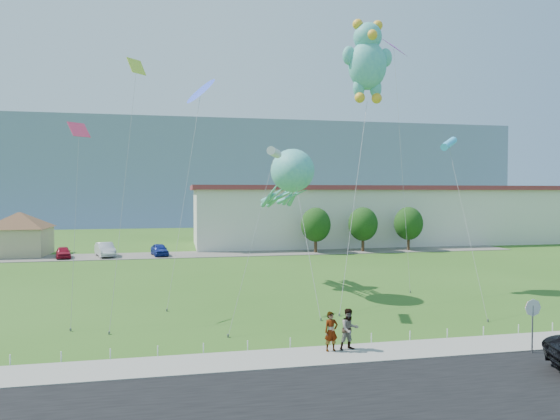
{
  "coord_description": "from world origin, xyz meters",
  "views": [
    {
      "loc": [
        -6.0,
        -23.7,
        7.27
      ],
      "look_at": [
        0.39,
        8.0,
        6.13
      ],
      "focal_mm": 32.0,
      "sensor_mm": 36.0,
      "label": 1
    }
  ],
  "objects_px": {
    "pavilion": "(20,229)",
    "parked_car_red": "(63,252)",
    "warehouse": "(403,214)",
    "parked_car_blue": "(160,250)",
    "pedestrian_left": "(331,331)",
    "teddy_bear_kite": "(367,59)",
    "octopus_kite": "(289,180)",
    "pedestrian_right": "(349,329)",
    "stop_sign": "(533,313)",
    "parked_car_silver": "(105,249)"
  },
  "relations": [
    {
      "from": "pavilion",
      "to": "warehouse",
      "type": "height_order",
      "value": "warehouse"
    },
    {
      "from": "warehouse",
      "to": "octopus_kite",
      "type": "height_order",
      "value": "octopus_kite"
    },
    {
      "from": "pavilion",
      "to": "warehouse",
      "type": "xyz_separation_m",
      "value": [
        50.0,
        6.0,
        1.1
      ]
    },
    {
      "from": "pavilion",
      "to": "parked_car_red",
      "type": "bearing_deg",
      "value": -32.8
    },
    {
      "from": "parked_car_blue",
      "to": "teddy_bear_kite",
      "type": "bearing_deg",
      "value": -67.16
    },
    {
      "from": "pavilion",
      "to": "warehouse",
      "type": "distance_m",
      "value": 50.37
    },
    {
      "from": "teddy_bear_kite",
      "to": "pavilion",
      "type": "bearing_deg",
      "value": 140.59
    },
    {
      "from": "parked_car_red",
      "to": "parked_car_silver",
      "type": "bearing_deg",
      "value": -7.16
    },
    {
      "from": "pavilion",
      "to": "parked_car_blue",
      "type": "xyz_separation_m",
      "value": [
        15.7,
        -3.31,
        -2.29
      ]
    },
    {
      "from": "warehouse",
      "to": "parked_car_silver",
      "type": "distance_m",
      "value": 41.4
    },
    {
      "from": "warehouse",
      "to": "teddy_bear_kite",
      "type": "height_order",
      "value": "teddy_bear_kite"
    },
    {
      "from": "pavilion",
      "to": "octopus_kite",
      "type": "relative_size",
      "value": 0.72
    },
    {
      "from": "octopus_kite",
      "to": "parked_car_red",
      "type": "bearing_deg",
      "value": 130.69
    },
    {
      "from": "parked_car_silver",
      "to": "octopus_kite",
      "type": "bearing_deg",
      "value": -73.97
    },
    {
      "from": "stop_sign",
      "to": "octopus_kite",
      "type": "distance_m",
      "value": 18.19
    },
    {
      "from": "pedestrian_right",
      "to": "parked_car_silver",
      "type": "xyz_separation_m",
      "value": [
        -15.82,
        37.34,
        -0.21
      ]
    },
    {
      "from": "parked_car_silver",
      "to": "octopus_kite",
      "type": "height_order",
      "value": "octopus_kite"
    },
    {
      "from": "warehouse",
      "to": "parked_car_blue",
      "type": "relative_size",
      "value": 15.49
    },
    {
      "from": "pavilion",
      "to": "stop_sign",
      "type": "xyz_separation_m",
      "value": [
        33.5,
        -42.21,
        -1.15
      ]
    },
    {
      "from": "parked_car_red",
      "to": "teddy_bear_kite",
      "type": "relative_size",
      "value": 0.18
    },
    {
      "from": "pavilion",
      "to": "stop_sign",
      "type": "relative_size",
      "value": 3.68
    },
    {
      "from": "pavilion",
      "to": "stop_sign",
      "type": "distance_m",
      "value": 53.9
    },
    {
      "from": "warehouse",
      "to": "parked_car_blue",
      "type": "distance_m",
      "value": 35.71
    },
    {
      "from": "pedestrian_left",
      "to": "pedestrian_right",
      "type": "relative_size",
      "value": 0.95
    },
    {
      "from": "pedestrian_right",
      "to": "parked_car_silver",
      "type": "bearing_deg",
      "value": 103.89
    },
    {
      "from": "teddy_bear_kite",
      "to": "parked_car_red",
      "type": "bearing_deg",
      "value": 139.38
    },
    {
      "from": "pedestrian_left",
      "to": "teddy_bear_kite",
      "type": "relative_size",
      "value": 0.09
    },
    {
      "from": "stop_sign",
      "to": "parked_car_red",
      "type": "bearing_deg",
      "value": 125.97
    },
    {
      "from": "parked_car_blue",
      "to": "parked_car_red",
      "type": "bearing_deg",
      "value": 168.52
    },
    {
      "from": "pavilion",
      "to": "teddy_bear_kite",
      "type": "xyz_separation_m",
      "value": [
        31.83,
        -26.16,
        14.19
      ]
    },
    {
      "from": "parked_car_blue",
      "to": "teddy_bear_kite",
      "type": "relative_size",
      "value": 0.2
    },
    {
      "from": "parked_car_red",
      "to": "stop_sign",
      "type": "bearing_deg",
      "value": -67.98
    },
    {
      "from": "parked_car_red",
      "to": "parked_car_blue",
      "type": "relative_size",
      "value": 0.93
    },
    {
      "from": "pavilion",
      "to": "parked_car_blue",
      "type": "height_order",
      "value": "pavilion"
    },
    {
      "from": "octopus_kite",
      "to": "pedestrian_right",
      "type": "bearing_deg",
      "value": -90.54
    },
    {
      "from": "pavilion",
      "to": "pedestrian_left",
      "type": "bearing_deg",
      "value": -58.53
    },
    {
      "from": "warehouse",
      "to": "parked_car_red",
      "type": "height_order",
      "value": "warehouse"
    },
    {
      "from": "pedestrian_left",
      "to": "octopus_kite",
      "type": "bearing_deg",
      "value": 78.73
    },
    {
      "from": "pedestrian_right",
      "to": "parked_car_blue",
      "type": "relative_size",
      "value": 0.48
    },
    {
      "from": "parked_car_red",
      "to": "parked_car_blue",
      "type": "bearing_deg",
      "value": -13.05
    },
    {
      "from": "pavilion",
      "to": "pedestrian_left",
      "type": "height_order",
      "value": "pavilion"
    },
    {
      "from": "stop_sign",
      "to": "teddy_bear_kite",
      "type": "bearing_deg",
      "value": 95.94
    },
    {
      "from": "pedestrian_right",
      "to": "parked_car_silver",
      "type": "height_order",
      "value": "pedestrian_right"
    },
    {
      "from": "warehouse",
      "to": "parked_car_blue",
      "type": "xyz_separation_m",
      "value": [
        -34.3,
        -9.31,
        -3.39
      ]
    },
    {
      "from": "stop_sign",
      "to": "pedestrian_left",
      "type": "bearing_deg",
      "value": 167.86
    },
    {
      "from": "parked_car_silver",
      "to": "parked_car_blue",
      "type": "height_order",
      "value": "parked_car_silver"
    },
    {
      "from": "pedestrian_right",
      "to": "octopus_kite",
      "type": "relative_size",
      "value": 0.15
    },
    {
      "from": "parked_car_blue",
      "to": "pedestrian_left",
      "type": "bearing_deg",
      "value": -88.76
    },
    {
      "from": "parked_car_red",
      "to": "octopus_kite",
      "type": "bearing_deg",
      "value": -63.27
    },
    {
      "from": "pedestrian_right",
      "to": "octopus_kite",
      "type": "bearing_deg",
      "value": 80.39
    }
  ]
}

